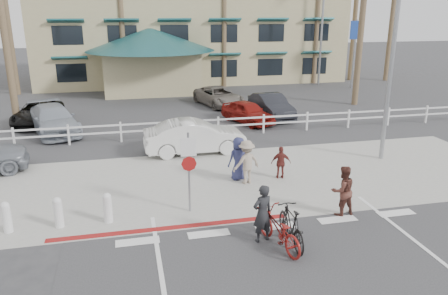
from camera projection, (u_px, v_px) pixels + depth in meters
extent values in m
plane|color=#333335|center=(282.00, 237.00, 12.33)|extent=(140.00, 140.00, 0.00)
cube|color=#333335|center=(311.00, 277.00, 10.46)|extent=(12.00, 16.00, 0.01)
cube|color=gray|center=(241.00, 179.00, 16.51)|extent=(22.00, 7.00, 0.01)
cube|color=#333335|center=(219.00, 148.00, 20.23)|extent=(40.00, 5.00, 0.01)
cube|color=#333335|center=(189.00, 106.00, 29.06)|extent=(50.00, 16.00, 0.01)
cube|color=maroon|center=(171.00, 228.00, 12.80)|extent=(7.00, 0.25, 0.02)
imported|color=maroon|center=(278.00, 230.00, 11.63)|extent=(1.14, 2.09, 1.04)
imported|color=black|center=(262.00, 214.00, 11.87)|extent=(0.69, 0.56, 1.66)
imported|color=black|center=(291.00, 226.00, 11.77)|extent=(0.54, 1.85, 1.11)
imported|color=#522B22|center=(343.00, 191.00, 13.43)|extent=(0.83, 0.67, 1.60)
imported|color=gray|center=(247.00, 162.00, 15.89)|extent=(1.19, 0.89, 1.64)
imported|color=maroon|center=(281.00, 163.00, 16.41)|extent=(0.78, 0.46, 1.26)
imported|color=navy|center=(239.00, 159.00, 16.26)|extent=(0.91, 0.70, 1.65)
imported|color=silver|center=(195.00, 137.00, 19.37)|extent=(4.54, 1.68, 1.48)
imported|color=black|center=(38.00, 113.00, 24.34)|extent=(2.51, 4.64, 1.24)
imported|color=#9098A4|center=(53.00, 120.00, 22.52)|extent=(3.47, 5.25, 1.41)
imported|color=maroon|center=(248.00, 112.00, 24.57)|extent=(2.74, 3.93, 1.24)
imported|color=black|center=(271.00, 106.00, 25.79)|extent=(1.77, 4.31, 1.39)
imported|color=slate|center=(219.00, 96.00, 28.98)|extent=(3.13, 4.86, 1.25)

